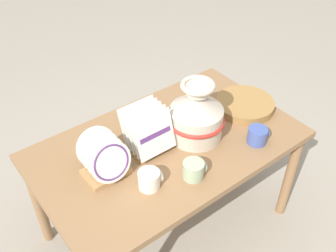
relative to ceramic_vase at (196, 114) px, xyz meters
The scene contains 9 objects.
ground_plane 0.81m from the ceramic_vase, 166.22° to the left, with size 14.00×14.00×0.00m, color gray.
display_table 0.26m from the ceramic_vase, 166.22° to the left, with size 1.33×0.80×0.66m.
ceramic_vase is the anchor object (origin of this frame).
dish_rack_round_plates 0.50m from the ceramic_vase, behind, with size 0.20×0.19×0.21m.
dish_rack_square_plates 0.26m from the ceramic_vase, 163.87° to the left, with size 0.20×0.19×0.22m.
wicker_charger_stack 0.39m from the ceramic_vase, ahead, with size 0.32×0.32×0.04m.
mug_cobalt_glaze 0.33m from the ceramic_vase, 46.91° to the right, with size 0.11×0.10×0.08m.
mug_sage_glaze 0.30m from the ceramic_vase, 131.80° to the right, with size 0.11×0.10×0.08m.
mug_cream_glaze 0.42m from the ceramic_vase, 159.87° to the right, with size 0.11×0.10×0.08m.
Camera 1 is at (-0.89, -1.16, 1.97)m, focal length 42.00 mm.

